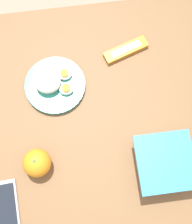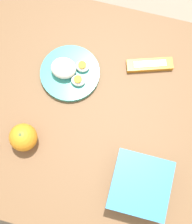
{
  "view_description": "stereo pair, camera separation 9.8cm",
  "coord_description": "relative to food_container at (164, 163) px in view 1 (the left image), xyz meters",
  "views": [
    {
      "loc": [
        0.0,
        0.27,
        1.72
      ],
      "look_at": [
        -0.03,
        0.01,
        0.77
      ],
      "focal_mm": 50.0,
      "sensor_mm": 36.0,
      "label": 1
    },
    {
      "loc": [
        -0.1,
        0.26,
        1.72
      ],
      "look_at": [
        -0.03,
        0.01,
        0.77
      ],
      "focal_mm": 50.0,
      "sensor_mm": 36.0,
      "label": 2
    }
  ],
  "objects": [
    {
      "name": "table",
      "position": [
        0.21,
        -0.2,
        -0.14
      ],
      "size": [
        0.93,
        0.8,
        0.74
      ],
      "color": "brown",
      "rests_on": "ground_plane"
    },
    {
      "name": "ground_plane",
      "position": [
        0.21,
        -0.2,
        -0.77
      ],
      "size": [
        10.0,
        10.0,
        0.0
      ],
      "primitive_type": "plane",
      "color": "gray"
    },
    {
      "name": "food_container",
      "position": [
        0.0,
        0.0,
        0.0
      ],
      "size": [
        0.17,
        0.17,
        0.08
      ],
      "color": "white",
      "rests_on": "table"
    },
    {
      "name": "cell_phone",
      "position": [
        0.49,
        0.06,
        -0.03
      ],
      "size": [
        0.08,
        0.15,
        0.01
      ],
      "color": "#ADADB2",
      "rests_on": "table"
    },
    {
      "name": "candy_bar",
      "position": [
        0.05,
        -0.4,
        -0.03
      ],
      "size": [
        0.16,
        0.09,
        0.02
      ],
      "color": "orange",
      "rests_on": "table"
    },
    {
      "name": "rice_plate",
      "position": [
        0.3,
        -0.3,
        -0.02
      ],
      "size": [
        0.2,
        0.2,
        0.06
      ],
      "color": "teal",
      "rests_on": "table"
    },
    {
      "name": "orange_fruit",
      "position": [
        0.37,
        -0.05,
        0.01
      ],
      "size": [
        0.09,
        0.09,
        0.09
      ],
      "color": "orange",
      "rests_on": "table"
    }
  ]
}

